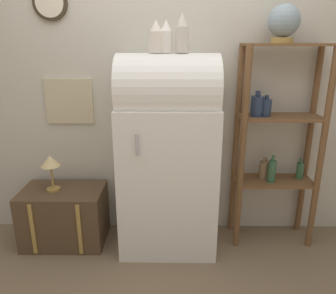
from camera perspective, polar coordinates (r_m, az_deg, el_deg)
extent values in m
plane|color=#7A664C|center=(2.75, -0.09, -19.46)|extent=(12.00, 12.00, 0.00)
cube|color=beige|center=(2.78, 0.06, 11.31)|extent=(7.00, 0.05, 2.70)
cylinder|color=#382D1E|center=(2.90, -19.87, 22.56)|extent=(0.27, 0.03, 0.27)
cylinder|color=beige|center=(2.88, -20.00, 22.58)|extent=(0.22, 0.01, 0.22)
cube|color=#C6B793|center=(2.90, -16.82, 7.63)|extent=(0.40, 0.02, 0.38)
cube|color=white|center=(2.68, -0.02, -5.52)|extent=(0.77, 0.55, 1.21)
cylinder|color=white|center=(2.48, -0.02, 9.98)|extent=(0.75, 0.53, 0.53)
cylinder|color=#B7B7BC|center=(2.28, -5.41, 0.39)|extent=(0.02, 0.02, 0.16)
cube|color=brown|center=(3.01, -17.55, -11.33)|extent=(0.68, 0.43, 0.49)
cube|color=#AD8942|center=(2.89, -22.51, -13.13)|extent=(0.03, 0.01, 0.44)
cube|color=#AD8942|center=(2.77, -15.18, -13.75)|extent=(0.03, 0.01, 0.44)
cylinder|color=brown|center=(2.63, 12.78, -1.16)|extent=(0.05, 0.05, 1.66)
cylinder|color=brown|center=(2.83, 25.15, -1.13)|extent=(0.05, 0.05, 1.66)
cylinder|color=brown|center=(2.87, 11.76, 0.50)|extent=(0.05, 0.05, 1.66)
cylinder|color=brown|center=(3.05, 23.26, 0.43)|extent=(0.05, 0.05, 1.66)
cube|color=brown|center=(2.93, 17.86, -5.64)|extent=(0.65, 0.29, 0.02)
cube|color=brown|center=(2.77, 18.94, 4.94)|extent=(0.65, 0.29, 0.02)
cube|color=brown|center=(2.71, 20.16, 16.40)|extent=(0.65, 0.29, 0.02)
cylinder|color=#7F6647|center=(2.91, 16.35, -3.86)|extent=(0.08, 0.08, 0.15)
cylinder|color=#7F6647|center=(2.88, 16.51, -2.13)|extent=(0.03, 0.03, 0.04)
cylinder|color=#335B3D|center=(3.00, 21.99, -3.84)|extent=(0.06, 0.06, 0.14)
cylinder|color=#335B3D|center=(2.97, 22.19, -2.22)|extent=(0.02, 0.02, 0.04)
cylinder|color=#23334C|center=(2.68, 15.23, 6.87)|extent=(0.10, 0.10, 0.16)
cylinder|color=#23334C|center=(2.67, 15.41, 8.98)|extent=(0.04, 0.04, 0.04)
cylinder|color=#335B3D|center=(2.85, 17.61, -4.06)|extent=(0.07, 0.07, 0.18)
cylinder|color=#335B3D|center=(2.81, 17.83, -1.87)|extent=(0.03, 0.03, 0.05)
cylinder|color=#23334C|center=(2.70, 16.69, 6.56)|extent=(0.08, 0.08, 0.13)
cylinder|color=#23334C|center=(2.69, 16.85, 8.32)|extent=(0.03, 0.03, 0.03)
cylinder|color=#AD8942|center=(2.68, 19.24, 17.13)|extent=(0.16, 0.16, 0.04)
sphere|color=#7F939E|center=(2.68, 19.55, 20.03)|extent=(0.23, 0.23, 0.23)
cylinder|color=silver|center=(2.47, -2.08, 17.77)|extent=(0.11, 0.11, 0.15)
cone|color=silver|center=(2.47, -2.11, 20.40)|extent=(0.09, 0.09, 0.08)
cylinder|color=white|center=(2.47, -0.32, 17.80)|extent=(0.09, 0.09, 0.15)
cone|color=white|center=(2.47, -0.32, 20.46)|extent=(0.08, 0.08, 0.08)
cylinder|color=beige|center=(2.45, 2.47, 18.12)|extent=(0.10, 0.10, 0.18)
cone|color=beige|center=(2.46, 2.51, 21.31)|extent=(0.08, 0.08, 0.10)
cylinder|color=#AD8942|center=(2.92, -19.31, -6.91)|extent=(0.11, 0.11, 0.02)
cylinder|color=#AD8942|center=(2.88, -19.53, -4.97)|extent=(0.02, 0.02, 0.20)
cone|color=#DBC184|center=(2.83, -19.83, -2.27)|extent=(0.16, 0.16, 0.09)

